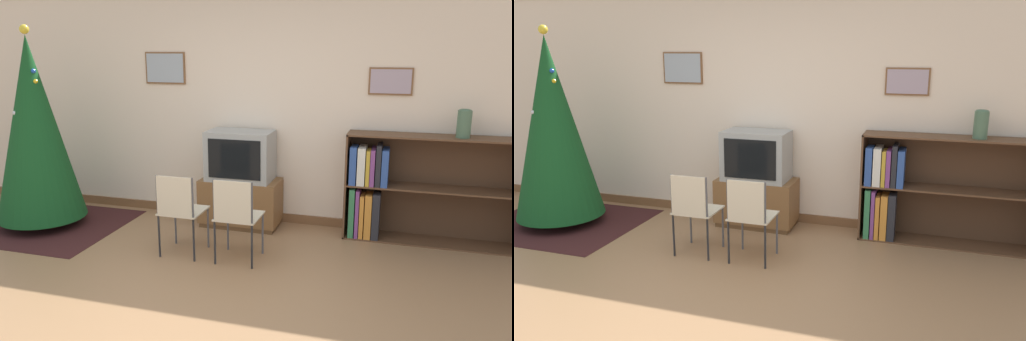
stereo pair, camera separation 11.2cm
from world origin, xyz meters
TOP-DOWN VIEW (x-y plane):
  - ground_plane at (0.00, 0.00)m, footprint 24.00×24.00m
  - wall_back at (-0.00, 2.48)m, footprint 8.70×0.11m
  - area_rug at (-2.39, 1.55)m, footprint 1.78×1.52m
  - christmas_tree at (-2.39, 1.55)m, footprint 0.96×0.96m
  - tv_console at (-0.22, 2.19)m, footprint 0.89×0.45m
  - television at (-0.22, 2.19)m, footprint 0.72×0.44m
  - folding_chair_left at (-0.51, 1.19)m, footprint 0.40×0.40m
  - folding_chair_right at (0.06, 1.19)m, footprint 0.40×0.40m
  - bookshelf at (1.52, 2.25)m, footprint 1.78×0.36m
  - vase at (2.05, 2.22)m, footprint 0.13×0.13m

SIDE VIEW (x-z plane):
  - ground_plane at x=0.00m, z-range 0.00..0.00m
  - area_rug at x=-2.39m, z-range 0.00..0.01m
  - tv_console at x=-0.22m, z-range 0.00..0.54m
  - folding_chair_left at x=-0.51m, z-range 0.06..0.88m
  - folding_chair_right at x=0.06m, z-range 0.06..0.88m
  - bookshelf at x=1.52m, z-range -0.01..1.12m
  - television at x=-0.22m, z-range 0.54..1.09m
  - christmas_tree at x=-2.39m, z-range 0.00..2.21m
  - vase at x=2.05m, z-range 1.12..1.40m
  - wall_back at x=0.00m, z-range 0.00..2.70m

